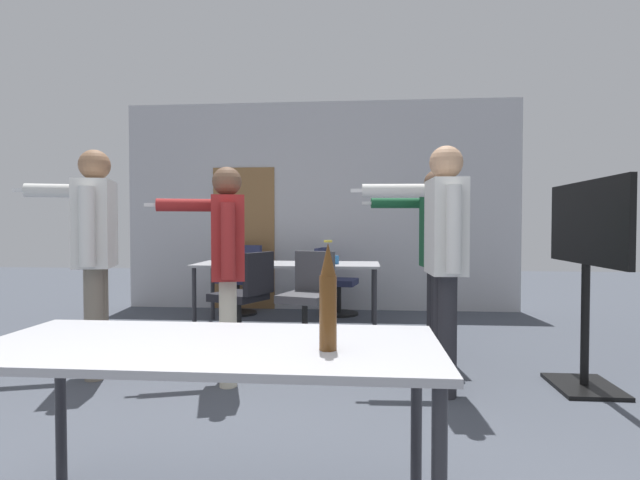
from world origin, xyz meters
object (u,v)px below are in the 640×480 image
(person_center_tall, at_px, (225,253))
(drink_cup, at_px, (335,260))
(person_far_watching, at_px, (93,240))
(office_chair_far_right, at_px, (308,300))
(person_left_plaid, at_px, (435,244))
(office_chair_mid_tucked, at_px, (334,284))
(office_chair_side_rolled, at_px, (241,281))
(person_right_polo, at_px, (443,243))
(office_chair_near_pushed, at_px, (244,301))
(tv_screen, at_px, (586,257))
(beer_bottle, at_px, (328,298))

(person_center_tall, distance_m, drink_cup, 2.22)
(person_far_watching, height_order, office_chair_far_right, person_far_watching)
(person_center_tall, distance_m, person_left_plaid, 1.92)
(drink_cup, bearing_deg, office_chair_far_right, -107.27)
(office_chair_mid_tucked, bearing_deg, office_chair_side_rolled, -79.27)
(person_right_polo, relative_size, office_chair_near_pushed, 1.89)
(person_left_plaid, bearing_deg, tv_screen, -133.75)
(office_chair_far_right, xyz_separation_m, drink_cup, (0.24, 0.77, 0.36))
(drink_cup, bearing_deg, office_chair_side_rolled, 146.25)
(person_right_polo, xyz_separation_m, office_chair_near_pushed, (-1.78, 1.31, -0.64))
(beer_bottle, bearing_deg, drink_cup, 92.81)
(person_far_watching, xyz_separation_m, person_right_polo, (2.73, -0.17, -0.01))
(person_far_watching, distance_m, person_left_plaid, 2.91)
(office_chair_near_pushed, distance_m, office_chair_far_right, 0.65)
(person_left_plaid, bearing_deg, office_chair_far_right, 64.41)
(person_far_watching, xyz_separation_m, office_chair_far_right, (1.59, 1.24, -0.65))
(person_right_polo, bearing_deg, person_center_tall, 84.60)
(person_far_watching, bearing_deg, person_left_plaid, -91.92)
(beer_bottle, height_order, drink_cup, beer_bottle)
(person_far_watching, distance_m, office_chair_far_right, 2.12)
(person_left_plaid, relative_size, office_chair_far_right, 1.83)
(beer_bottle, bearing_deg, office_chair_near_pushed, 108.83)
(office_chair_far_right, bearing_deg, person_far_watching, 55.62)
(person_far_watching, relative_size, office_chair_mid_tucked, 2.01)
(office_chair_near_pushed, bearing_deg, person_right_polo, -101.62)
(drink_cup, bearing_deg, person_far_watching, -132.25)
(office_chair_far_right, bearing_deg, tv_screen, 168.57)
(person_left_plaid, xyz_separation_m, office_chair_near_pushed, (-1.85, 0.34, -0.60))
(tv_screen, distance_m, person_center_tall, 2.70)
(office_chair_side_rolled, bearing_deg, office_chair_far_right, 141.80)
(office_chair_far_right, bearing_deg, drink_cup, -89.72)
(office_chair_near_pushed, bearing_deg, drink_cup, -20.36)
(person_right_polo, bearing_deg, drink_cup, 20.09)
(person_center_tall, bearing_deg, person_right_polo, -109.79)
(office_chair_side_rolled, bearing_deg, beer_bottle, 125.56)
(person_center_tall, distance_m, office_chair_far_right, 1.52)
(office_chair_side_rolled, bearing_deg, drink_cup, 164.27)
(person_left_plaid, relative_size, office_chair_mid_tucked, 1.90)
(office_chair_far_right, height_order, drink_cup, office_chair_far_right)
(tv_screen, height_order, office_chair_mid_tucked, tv_screen)
(tv_screen, bearing_deg, office_chair_side_rolled, -131.04)
(office_chair_mid_tucked, bearing_deg, person_right_polo, 27.36)
(person_center_tall, xyz_separation_m, office_chair_mid_tucked, (0.65, 3.02, -0.58))
(office_chair_mid_tucked, xyz_separation_m, drink_cup, (0.07, -0.93, 0.39))
(office_chair_far_right, xyz_separation_m, beer_bottle, (0.44, -3.25, 0.51))
(person_right_polo, height_order, office_chair_near_pushed, person_right_polo)
(tv_screen, relative_size, person_right_polo, 0.86)
(person_far_watching, height_order, drink_cup, person_far_watching)
(beer_bottle, bearing_deg, office_chair_side_rolled, 107.54)
(office_chair_side_rolled, bearing_deg, office_chair_mid_tucked, -161.20)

